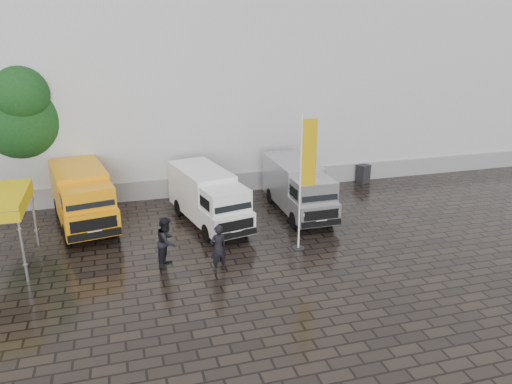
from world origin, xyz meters
The scene contains 11 objects.
ground centered at (0.00, 0.00, 0.00)m, with size 120.00×120.00×0.00m, color black.
exhibition_hall centered at (2.00, 16.00, 6.00)m, with size 44.00×16.00×12.00m, color silver.
hall_plinth centered at (2.00, 7.95, 0.50)m, with size 44.00×0.15×1.00m, color gray.
van_yellow centered at (-7.47, 5.14, 1.28)m, with size 2.13×5.53×2.55m, color #FF9B0D, non-canonical shape.
van_white centered at (-2.09, 3.80, 1.20)m, with size 1.85×5.54×2.40m, color white, non-canonical shape.
van_silver centered at (2.24, 3.98, 1.20)m, with size 1.84×5.53×2.39m, color #A8AAAD, non-canonical shape.
flagpole centered at (1.05, 0.24, 3.10)m, with size 0.88×0.50×5.48m.
tree centered at (-10.17, 9.05, 4.56)m, with size 3.96×4.05×7.11m.
wheelie_bin centered at (7.53, 7.48, 0.51)m, with size 0.62×0.62×1.03m, color black.
person_front centered at (-2.63, -0.74, 0.90)m, with size 0.66×0.43×1.80m, color black.
person_tent centered at (-4.37, 0.22, 0.96)m, with size 0.93×0.73×1.92m, color black.
Camera 1 is at (-5.88, -16.91, 8.63)m, focal length 35.00 mm.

